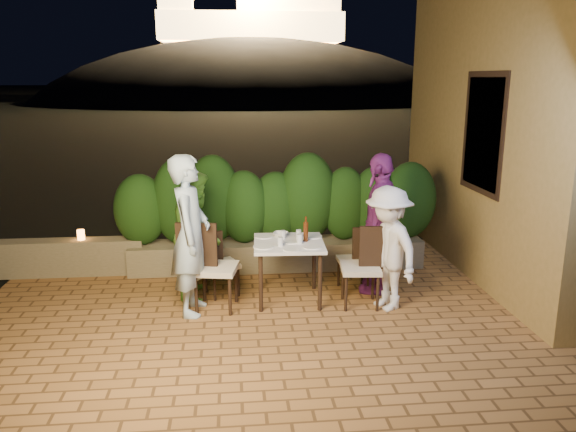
{
  "coord_description": "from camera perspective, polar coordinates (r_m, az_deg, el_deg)",
  "views": [
    {
      "loc": [
        -0.42,
        -5.45,
        2.7
      ],
      "look_at": [
        0.24,
        1.17,
        1.05
      ],
      "focal_mm": 35.0,
      "sensor_mm": 36.0,
      "label": 1
    }
  ],
  "objects": [
    {
      "name": "ground",
      "position": [
        6.1,
        -1.17,
        -12.54
      ],
      "size": [
        400.0,
        400.0,
        0.0
      ],
      "primitive_type": "plane",
      "color": "black",
      "rests_on": "ground"
    },
    {
      "name": "terrace_floor",
      "position": [
        6.58,
        -1.53,
        -11.03
      ],
      "size": [
        7.0,
        6.0,
        0.15
      ],
      "primitive_type": "cube",
      "color": "brown",
      "rests_on": "ground"
    },
    {
      "name": "building_wall",
      "position": [
        8.47,
        23.14,
        11.49
      ],
      "size": [
        1.6,
        5.0,
        5.0
      ],
      "primitive_type": "cube",
      "color": "olive",
      "rests_on": "ground"
    },
    {
      "name": "window_pane",
      "position": [
        7.7,
        19.41,
        7.94
      ],
      "size": [
        0.08,
        1.0,
        1.4
      ],
      "primitive_type": "cube",
      "color": "black",
      "rests_on": "building_wall"
    },
    {
      "name": "window_frame",
      "position": [
        7.69,
        19.35,
        7.94
      ],
      "size": [
        0.06,
        1.15,
        1.55
      ],
      "primitive_type": "cube",
      "color": "black",
      "rests_on": "building_wall"
    },
    {
      "name": "planter",
      "position": [
        8.16,
        -1.07,
        -3.9
      ],
      "size": [
        4.2,
        0.55,
        0.4
      ],
      "primitive_type": "cube",
      "color": "#716547",
      "rests_on": "ground"
    },
    {
      "name": "hedge",
      "position": [
        7.97,
        -1.1,
        1.24
      ],
      "size": [
        4.0,
        0.7,
        1.1
      ],
      "primitive_type": null,
      "color": "#17370E",
      "rests_on": "planter"
    },
    {
      "name": "parapet",
      "position": [
        8.46,
        -21.81,
        -3.92
      ],
      "size": [
        2.2,
        0.3,
        0.5
      ],
      "primitive_type": "cube",
      "color": "#716547",
      "rests_on": "ground"
    },
    {
      "name": "hill",
      "position": [
        65.83,
        -3.63,
        8.07
      ],
      "size": [
        52.0,
        40.0,
        22.0
      ],
      "primitive_type": "ellipsoid",
      "color": "black",
      "rests_on": "ground"
    },
    {
      "name": "fortress",
      "position": [
        65.95,
        -3.83,
        20.7
      ],
      "size": [
        26.0,
        8.0,
        8.0
      ],
      "primitive_type": null,
      "color": "#FFCC7A",
      "rests_on": "hill"
    },
    {
      "name": "dining_table",
      "position": [
        6.95,
        0.08,
        -5.61
      ],
      "size": [
        0.88,
        0.88,
        0.75
      ],
      "primitive_type": null,
      "rotation": [
        0.0,
        0.0,
        -0.05
      ],
      "color": "white",
      "rests_on": "ground"
    },
    {
      "name": "plate_nw",
      "position": [
        6.63,
        -2.53,
        -3.12
      ],
      "size": [
        0.24,
        0.24,
        0.01
      ],
      "primitive_type": "cylinder",
      "color": "white",
      "rests_on": "dining_table"
    },
    {
      "name": "plate_sw",
      "position": [
        7.05,
        -2.46,
        -2.07
      ],
      "size": [
        0.23,
        0.23,
        0.01
      ],
      "primitive_type": "cylinder",
      "color": "white",
      "rests_on": "dining_table"
    },
    {
      "name": "plate_ne",
      "position": [
        6.62,
        2.46,
        -3.15
      ],
      "size": [
        0.22,
        0.22,
        0.01
      ],
      "primitive_type": "cylinder",
      "color": "white",
      "rests_on": "dining_table"
    },
    {
      "name": "plate_se",
      "position": [
        7.05,
        2.49,
        -2.07
      ],
      "size": [
        0.24,
        0.24,
        0.01
      ],
      "primitive_type": "cylinder",
      "color": "white",
      "rests_on": "dining_table"
    },
    {
      "name": "plate_centre",
      "position": [
        6.83,
        0.22,
        -2.61
      ],
      "size": [
        0.21,
        0.21,
        0.01
      ],
      "primitive_type": "cylinder",
      "color": "white",
      "rests_on": "dining_table"
    },
    {
      "name": "plate_front",
      "position": [
        6.52,
        0.36,
        -3.4
      ],
      "size": [
        0.2,
        0.2,
        0.01
      ],
      "primitive_type": "cylinder",
      "color": "white",
      "rests_on": "dining_table"
    },
    {
      "name": "glass_nw",
      "position": [
        6.64,
        -0.79,
        -2.63
      ],
      "size": [
        0.07,
        0.07,
        0.11
      ],
      "primitive_type": "cylinder",
      "color": "silver",
      "rests_on": "dining_table"
    },
    {
      "name": "glass_sw",
      "position": [
        6.96,
        -0.5,
        -1.9
      ],
      "size": [
        0.06,
        0.06,
        0.1
      ],
      "primitive_type": "cylinder",
      "color": "silver",
      "rests_on": "dining_table"
    },
    {
      "name": "glass_ne",
      "position": [
        6.75,
        1.2,
        -2.34
      ],
      "size": [
        0.07,
        0.07,
        0.12
      ],
      "primitive_type": "cylinder",
      "color": "silver",
      "rests_on": "dining_table"
    },
    {
      "name": "glass_se",
      "position": [
        6.97,
        1.1,
        -1.84
      ],
      "size": [
        0.06,
        0.06,
        0.11
      ],
      "primitive_type": "cylinder",
      "color": "silver",
      "rests_on": "dining_table"
    },
    {
      "name": "beer_bottle",
      "position": [
        6.82,
        1.82,
        -1.33
      ],
      "size": [
        0.06,
        0.06,
        0.31
      ],
      "primitive_type": null,
      "color": "#4A200C",
      "rests_on": "dining_table"
    },
    {
      "name": "bowl",
      "position": [
        7.08,
        -0.76,
        -1.85
      ],
      "size": [
        0.24,
        0.24,
        0.05
      ],
      "primitive_type": "imported",
      "rotation": [
        0.0,
        0.0,
        -0.36
      ],
      "color": "white",
      "rests_on": "dining_table"
    },
    {
      "name": "chair_left_front",
      "position": [
        6.71,
        -7.34,
        -5.1
      ],
      "size": [
        0.57,
        0.57,
        1.05
      ],
      "primitive_type": null,
      "rotation": [
        0.0,
        0.0,
        -0.19
      ],
      "color": "black",
      "rests_on": "ground"
    },
    {
      "name": "chair_left_back",
      "position": [
        7.15,
        -6.78,
        -4.76
      ],
      "size": [
        0.51,
        0.51,
        0.84
      ],
      "primitive_type": null,
      "rotation": [
        0.0,
        0.0,
        0.38
      ],
      "color": "black",
      "rests_on": "ground"
    },
    {
      "name": "chair_right_front",
      "position": [
        6.8,
        7.38,
        -5.09
      ],
      "size": [
        0.5,
        0.5,
        0.99
      ],
      "primitive_type": null,
      "rotation": [
        0.0,
        0.0,
        3.04
      ],
      "color": "black",
      "rests_on": "ground"
    },
    {
      "name": "chair_right_back",
      "position": [
        7.29,
        6.67,
        -4.37
      ],
      "size": [
        0.39,
        0.39,
        0.84
      ],
      "primitive_type": null,
      "rotation": [
        0.0,
        0.0,
        3.15
      ],
      "color": "black",
      "rests_on": "ground"
    },
    {
      "name": "diner_blue",
      "position": [
        6.53,
        -9.88,
        -1.95
      ],
      "size": [
        0.51,
        0.72,
        1.87
      ],
      "primitive_type": "imported",
      "rotation": [
        0.0,
        0.0,
        1.47
      ],
      "color": "#A4C1D3",
      "rests_on": "ground"
    },
    {
      "name": "diner_green",
      "position": [
        7.11,
        -9.19,
        -1.79
      ],
      "size": [
        0.66,
        0.82,
        1.59
      ],
      "primitive_type": "imported",
      "rotation": [
        0.0,
        0.0,
        1.49
      ],
      "color": "#6ABA3A",
      "rests_on": "ground"
    },
    {
      "name": "diner_white",
      "position": [
        6.7,
        10.09,
        -3.26
      ],
      "size": [
        0.87,
        1.1,
        1.49
      ],
      "primitive_type": "imported",
      "rotation": [
        0.0,
        0.0,
        -1.18
      ],
      "color": "white",
      "rests_on": "ground"
    },
    {
      "name": "diner_purple",
      "position": [
        7.2,
        9.31,
        -0.74
      ],
      "size": [
        0.83,
        1.14,
        1.8
      ],
      "primitive_type": "imported",
      "rotation": [
        0.0,
        0.0,
        -1.99
      ],
      "color": "#7B2978",
      "rests_on": "ground"
    },
    {
      "name": "parapet_lamp",
      "position": [
        8.31,
        -20.29,
        -1.81
      ],
      "size": [
        0.1,
        0.1,
        0.14
      ],
      "primitive_type": "cylinder",
      "color": "orange",
      "rests_on": "parapet"
    }
  ]
}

